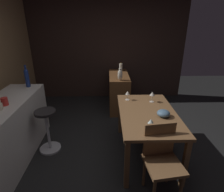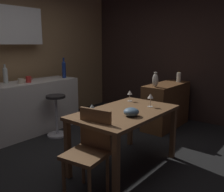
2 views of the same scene
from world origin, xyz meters
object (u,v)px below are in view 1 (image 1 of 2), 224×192
cup_red (5,101)px  vase_ceramic_ivory (120,75)px  wine_glass_left (152,94)px  wine_glass_right (128,93)px  wine_bottle_cobalt (27,77)px  wine_glass_center (151,122)px  bar_stool (48,130)px  sideboard_cabinet (119,91)px  pillar_candle_tall (121,67)px  dining_table (147,118)px  fruit_bowl (164,113)px  chair_near_window (162,158)px

cup_red → vase_ceramic_ivory: 2.14m
wine_glass_left → vase_ceramic_ivory: vase_ceramic_ivory is taller
wine_glass_right → wine_bottle_cobalt: 1.74m
wine_glass_center → wine_bottle_cobalt: (1.20, 1.89, 0.21)m
wine_glass_left → wine_bottle_cobalt: wine_bottle_cobalt is taller
bar_stool → sideboard_cabinet: bearing=-37.2°
bar_stool → cup_red: cup_red is taller
bar_stool → vase_ceramic_ivory: 1.77m
pillar_candle_tall → vase_ceramic_ivory: vase_ceramic_ivory is taller
dining_table → fruit_bowl: (-0.13, -0.18, 0.14)m
wine_glass_left → wine_bottle_cobalt: 2.14m
fruit_bowl → cup_red: size_ratio=1.45×
wine_glass_right → fruit_bowl: (-0.59, -0.44, -0.07)m
sideboard_cabinet → chair_near_window: (-2.42, -0.36, 0.08)m
chair_near_window → wine_glass_center: (0.17, 0.12, 0.38)m
wine_glass_center → cup_red: (0.44, 1.90, 0.08)m
bar_stool → vase_ceramic_ivory: vase_ceramic_ivory is taller
sideboard_cabinet → vase_ceramic_ivory: 0.69m
dining_table → cup_red: size_ratio=11.09×
cup_red → vase_ceramic_ivory: bearing=-50.4°
chair_near_window → bar_stool: bearing=62.6°
wine_bottle_cobalt → wine_glass_left: bearing=-99.1°
bar_stool → dining_table: bearing=-95.4°
cup_red → fruit_bowl: bearing=-92.0°
wine_glass_right → wine_bottle_cobalt: bearing=81.8°
dining_table → bar_stool: (0.14, 1.53, -0.28)m
chair_near_window → cup_red: bearing=73.1°
sideboard_cabinet → wine_glass_right: bearing=-176.9°
vase_ceramic_ivory → pillar_candle_tall: bearing=-5.1°
dining_table → sideboard_cabinet: sideboard_cabinet is taller
fruit_bowl → dining_table: bearing=54.0°
wine_glass_left → fruit_bowl: wine_glass_left is taller
chair_near_window → wine_glass_right: 1.22m
pillar_candle_tall → bar_stool: bearing=146.7°
sideboard_cabinet → pillar_candle_tall: size_ratio=5.37×
bar_stool → vase_ceramic_ivory: bearing=-46.2°
wine_glass_left → wine_glass_center: (-0.87, 0.21, -0.00)m
wine_glass_left → sideboard_cabinet: bearing=18.4°
vase_ceramic_ivory → wine_glass_right: bearing=-175.2°
pillar_candle_tall → sideboard_cabinet: bearing=169.1°
wine_glass_left → fruit_bowl: (-0.50, -0.05, -0.09)m
fruit_bowl → bar_stool: bearing=80.8°
fruit_bowl → pillar_candle_tall: pillar_candle_tall is taller
dining_table → fruit_bowl: fruit_bowl is taller
chair_near_window → wine_bottle_cobalt: 2.50m
bar_stool → fruit_bowl: size_ratio=3.96×
dining_table → wine_glass_left: (0.37, -0.14, 0.22)m
cup_red → vase_ceramic_ivory: vase_ceramic_ivory is taller
dining_table → wine_glass_left: wine_glass_left is taller
vase_ceramic_ivory → wine_glass_left: bearing=-153.9°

